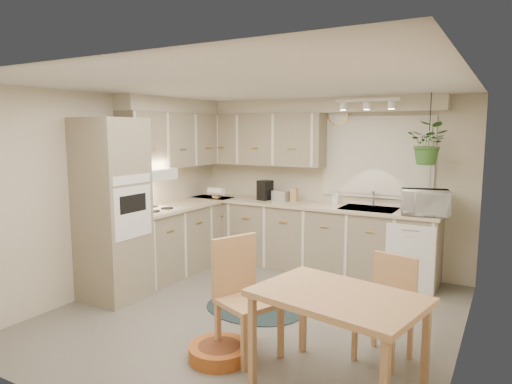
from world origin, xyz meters
TOP-DOWN VIEW (x-y plane):
  - floor at (0.00, 0.00)m, footprint 4.20×4.20m
  - ceiling at (0.00, 0.00)m, footprint 4.20×4.20m
  - wall_back at (0.00, 2.10)m, footprint 4.00×0.04m
  - wall_front at (0.00, -2.10)m, footprint 4.00×0.04m
  - wall_left at (-2.00, 0.00)m, footprint 0.04×4.20m
  - wall_right at (2.00, 0.00)m, footprint 0.04×4.20m
  - base_cab_left at (-1.70, 0.88)m, footprint 0.60×1.85m
  - base_cab_back at (-0.20, 1.80)m, footprint 3.60×0.60m
  - counter_left at (-1.69, 0.88)m, footprint 0.64×1.89m
  - counter_back at (-0.20, 1.79)m, footprint 3.64×0.64m
  - oven_stack at (-1.68, -0.38)m, footprint 0.65×0.65m
  - wall_oven_face at (-1.35, -0.38)m, footprint 0.02×0.56m
  - upper_cab_left at (-1.82, 1.00)m, footprint 0.35×2.00m
  - upper_cab_back at (-1.00, 1.93)m, footprint 2.00×0.35m
  - soffit_left at (-1.85, 1.00)m, footprint 0.30×2.00m
  - soffit_back at (-0.20, 1.95)m, footprint 3.60×0.30m
  - cooktop at (-1.68, 0.30)m, footprint 0.52×0.58m
  - range_hood at (-1.70, 0.30)m, footprint 0.40×0.60m
  - window_blinds at (0.70, 2.07)m, footprint 1.40×0.02m
  - window_frame at (0.70, 2.08)m, footprint 1.50×0.02m
  - sink at (0.70, 1.80)m, footprint 0.70×0.48m
  - dishwasher_front at (1.30, 1.49)m, footprint 0.58×0.02m
  - track_light_bar at (0.70, 1.55)m, footprint 0.80×0.04m
  - wall_clock at (0.15, 2.07)m, footprint 0.30×0.03m
  - dining_table at (1.25, -0.95)m, footprint 1.34×1.02m
  - chair_left at (0.40, -0.80)m, footprint 0.63×0.63m
  - chair_back at (1.44, -0.31)m, footprint 0.50×0.50m
  - braided_rug at (-0.08, 0.10)m, footprint 1.16×0.89m
  - pet_bed at (0.21, -0.99)m, footprint 0.60×0.60m
  - microwave at (1.41, 1.70)m, footprint 0.61×0.43m
  - soap_bottle at (0.19, 1.95)m, footprint 0.09×0.19m
  - hanging_plant at (1.42, 1.70)m, footprint 0.55×0.59m
  - coffee_maker at (-0.85, 1.80)m, footprint 0.20×0.23m
  - toaster at (-0.60, 1.82)m, footprint 0.27×0.18m
  - knife_block at (-0.41, 1.85)m, footprint 0.10×0.10m

SIDE VIEW (x-z plane):
  - floor at x=0.00m, z-range 0.00..0.00m
  - braided_rug at x=-0.08m, z-range 0.00..0.01m
  - pet_bed at x=0.21m, z-range 0.00..0.12m
  - dining_table at x=1.25m, z-range 0.00..0.76m
  - dishwasher_front at x=1.30m, z-range 0.01..0.84m
  - chair_back at x=1.44m, z-range 0.00..0.89m
  - base_cab_left at x=-1.70m, z-range 0.00..0.90m
  - base_cab_back at x=-0.20m, z-range 0.00..0.90m
  - chair_left at x=0.40m, z-range 0.00..1.03m
  - sink at x=0.70m, z-range 0.85..0.95m
  - counter_left at x=-1.69m, z-range 0.90..0.94m
  - counter_back at x=-0.20m, z-range 0.90..0.94m
  - cooktop at x=-1.68m, z-range 0.93..0.95m
  - soap_bottle at x=0.19m, z-range 0.94..1.03m
  - toaster at x=-0.60m, z-range 0.94..1.09m
  - knife_block at x=-0.41m, z-range 0.94..1.14m
  - oven_stack at x=-1.68m, z-range 0.00..2.10m
  - wall_oven_face at x=-1.35m, z-range 0.76..1.34m
  - coffee_maker at x=-0.85m, z-range 0.94..1.23m
  - microwave at x=1.41m, z-range 0.94..1.31m
  - wall_back at x=0.00m, z-range 0.00..2.40m
  - wall_front at x=0.00m, z-range 0.00..2.40m
  - wall_left at x=-2.00m, z-range 0.00..2.40m
  - wall_right at x=2.00m, z-range 0.00..2.40m
  - range_hood at x=-1.70m, z-range 1.33..1.47m
  - window_blinds at x=0.70m, z-range 1.10..2.10m
  - window_frame at x=0.70m, z-range 1.05..2.15m
  - hanging_plant at x=1.42m, z-range 1.55..1.95m
  - upper_cab_left at x=-1.82m, z-range 1.45..2.20m
  - upper_cab_back at x=-1.00m, z-range 1.45..2.20m
  - wall_clock at x=0.15m, z-range 2.03..2.33m
  - soffit_left at x=-1.85m, z-range 2.20..2.40m
  - soffit_back at x=-0.20m, z-range 2.20..2.40m
  - track_light_bar at x=0.70m, z-range 2.31..2.35m
  - ceiling at x=0.00m, z-range 2.40..2.40m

